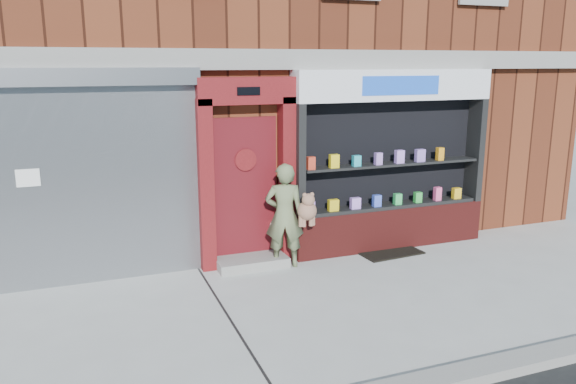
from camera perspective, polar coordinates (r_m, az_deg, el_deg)
ground at (r=7.65m, az=5.62°, el=-11.02°), size 80.00×80.00×0.00m
curb at (r=5.99m, az=15.25°, el=-18.05°), size 60.00×0.30×0.12m
building at (r=12.66m, az=-6.61°, el=17.00°), size 12.00×8.16×8.00m
shutter_bay at (r=8.28m, az=-19.45°, el=2.63°), size 3.10×0.30×3.04m
red_door_bay at (r=8.60m, az=-4.18°, el=1.94°), size 1.52×0.58×2.90m
pharmacy_bay at (r=9.58m, az=10.38°, el=2.39°), size 3.50×0.41×3.00m
woman at (r=8.61m, az=-0.15°, el=-2.34°), size 0.81×0.57×1.63m
doormat at (r=9.63m, az=10.06°, el=-5.93°), size 1.09×0.81×0.03m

